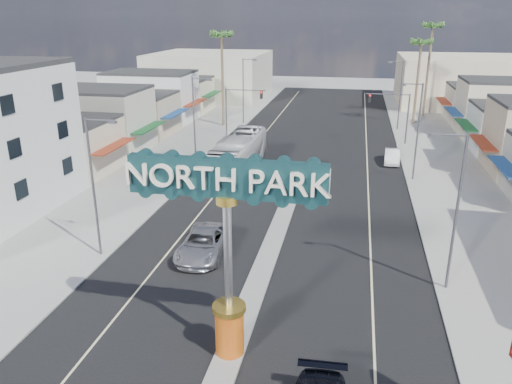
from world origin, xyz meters
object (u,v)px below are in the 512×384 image
at_px(streetlight_r_mid, 416,127).
at_px(car_parked_left, 243,166).
at_px(streetlight_r_near, 454,206).
at_px(streetlight_l_near, 95,181).
at_px(palm_right_far, 432,31).
at_px(gateway_sign, 227,237).
at_px(city_bus, 238,155).
at_px(streetlight_l_mid, 196,118).
at_px(suv_left, 203,243).
at_px(palm_right_mid, 421,47).
at_px(car_parked_right, 392,156).
at_px(streetlight_r_far, 399,92).
at_px(palm_left_far, 222,40).
at_px(traffic_signal_right, 392,108).
at_px(traffic_signal_left, 240,103).
at_px(streetlight_l_far, 244,88).

xyz_separation_m(streetlight_r_mid, car_parked_left, (-15.93, -0.89, -4.32)).
height_order(streetlight_r_near, car_parked_left, streetlight_r_near).
xyz_separation_m(streetlight_l_near, palm_right_far, (25.43, 52.00, 7.32)).
distance_m(gateway_sign, city_bus, 28.13).
height_order(streetlight_l_mid, city_bus, streetlight_l_mid).
distance_m(suv_left, car_parked_left, 17.72).
height_order(palm_right_mid, palm_right_far, palm_right_far).
height_order(palm_right_far, car_parked_right, palm_right_far).
bearing_deg(streetlight_r_far, gateway_sign, -101.78).
bearing_deg(car_parked_left, palm_right_far, 63.23).
bearing_deg(palm_left_far, traffic_signal_right, -15.15).
xyz_separation_m(traffic_signal_left, streetlight_r_mid, (19.62, -13.99, 0.79)).
bearing_deg(traffic_signal_left, gateway_sign, -77.67).
bearing_deg(city_bus, streetlight_r_far, 54.96).
relative_size(streetlight_l_mid, streetlight_r_near, 1.00).
xyz_separation_m(streetlight_l_near, streetlight_r_near, (20.87, 0.00, 0.00)).
relative_size(streetlight_l_near, palm_right_far, 0.64).
distance_m(streetlight_r_near, car_parked_left, 25.25).
relative_size(palm_right_far, car_parked_right, 3.26).
bearing_deg(streetlight_l_near, streetlight_r_mid, 43.79).
bearing_deg(streetlight_r_near, streetlight_l_far, 116.42).
bearing_deg(streetlight_r_far, traffic_signal_right, -98.86).
xyz_separation_m(streetlight_r_near, palm_right_mid, (2.57, 46.00, 5.54)).
height_order(streetlight_l_mid, streetlight_r_near, same).
relative_size(traffic_signal_right, streetlight_r_near, 0.67).
bearing_deg(palm_right_far, car_parked_right, -102.83).
distance_m(streetlight_r_near, streetlight_r_far, 42.00).
height_order(traffic_signal_right, streetlight_l_far, streetlight_l_far).
bearing_deg(car_parked_left, city_bus, 179.33).
distance_m(streetlight_l_far, palm_right_far, 28.29).
relative_size(traffic_signal_right, suv_left, 1.02).
distance_m(streetlight_r_near, streetlight_r_mid, 20.00).
xyz_separation_m(traffic_signal_left, streetlight_l_near, (-1.25, -33.99, 0.79)).
bearing_deg(streetlight_r_mid, palm_right_far, 81.88).
relative_size(streetlight_l_mid, city_bus, 0.68).
relative_size(traffic_signal_left, streetlight_r_near, 0.67).
xyz_separation_m(streetlight_l_mid, car_parked_right, (19.43, 5.64, -4.35)).
relative_size(streetlight_l_far, streetlight_r_mid, 1.00).
bearing_deg(palm_right_far, car_parked_left, -121.94).
bearing_deg(palm_right_far, gateway_sign, -104.03).
height_order(streetlight_l_mid, suv_left, streetlight_l_mid).
xyz_separation_m(streetlight_r_mid, palm_left_far, (-23.43, 20.00, 6.43)).
bearing_deg(palm_right_mid, gateway_sign, -103.53).
xyz_separation_m(traffic_signal_left, city_bus, (3.20, -14.83, -2.44)).
relative_size(traffic_signal_left, car_parked_right, 1.39).
xyz_separation_m(streetlight_r_mid, car_parked_right, (-1.43, 5.64, -4.35)).
bearing_deg(suv_left, streetlight_r_mid, 50.07).
distance_m(streetlight_r_mid, streetlight_r_far, 22.00).
xyz_separation_m(traffic_signal_right, car_parked_left, (-14.68, -14.88, -3.53)).
bearing_deg(streetlight_l_near, car_parked_right, 52.85).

